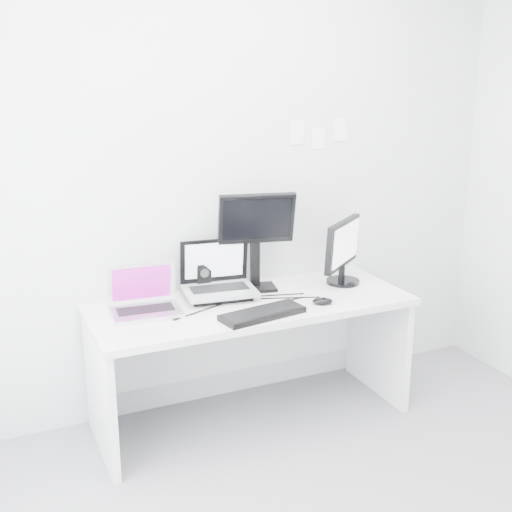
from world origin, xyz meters
name	(u,v)px	position (x,y,z in m)	size (l,w,h in m)	color
back_wall	(227,183)	(0.00, 1.60, 1.35)	(3.60, 3.60, 0.00)	silver
desk	(251,361)	(0.00, 1.25, 0.36)	(1.80, 0.70, 0.73)	silver
macbook	(145,290)	(-0.59, 1.30, 0.87)	(0.37, 0.27, 0.27)	silver
speaker	(202,277)	(-0.18, 1.55, 0.81)	(0.08, 0.08, 0.17)	black
dell_laptop	(220,270)	(-0.14, 1.38, 0.90)	(0.40, 0.31, 0.33)	#A4A6AB
rear_monitor	(256,240)	(0.11, 1.43, 1.03)	(0.44, 0.16, 0.60)	black
samsung_monitor	(344,251)	(0.64, 1.33, 0.93)	(0.44, 0.20, 0.41)	black
keyboard	(262,314)	(-0.04, 1.02, 0.75)	(0.46, 0.16, 0.03)	black
mouse	(323,301)	(0.34, 1.05, 0.75)	(0.11, 0.07, 0.04)	black
wall_note_0	(297,133)	(0.45, 1.59, 1.62)	(0.10, 0.00, 0.14)	white
wall_note_1	(318,138)	(0.60, 1.59, 1.58)	(0.09, 0.00, 0.13)	white
wall_note_2	(340,129)	(0.75, 1.59, 1.63)	(0.10, 0.00, 0.14)	white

